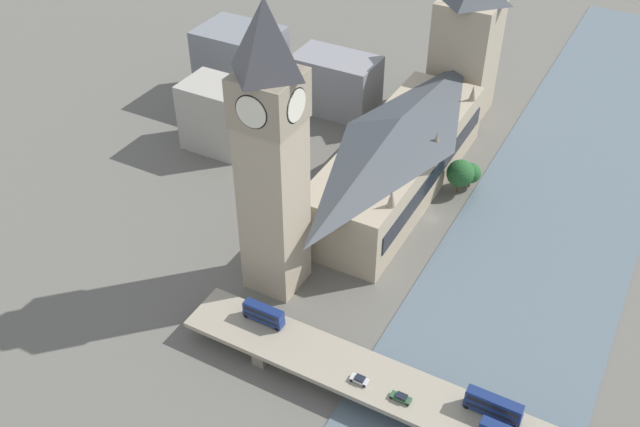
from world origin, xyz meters
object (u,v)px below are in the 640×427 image
Objects in this scene: clock_tower at (271,148)px; victoria_tower at (466,45)px; parliament_hall at (398,155)px; road_bridge at (458,417)px; double_decker_bus_rear at (493,406)px; double_decker_bus_lead at (264,313)px; car_southbound_mid at (360,379)px; car_southbound_lead at (401,397)px.

clock_tower is 106.08m from victoria_tower.
parliament_hall is 1.52× the size of victoria_tower.
parliament_hall is 1.08× the size of clock_tower.
victoria_tower is 134.69m from road_bridge.
clock_tower reaches higher than double_decker_bus_rear.
double_decker_bus_lead is 27.51m from car_southbound_mid.
road_bridge is 12.77× the size of double_decker_bus_lead.
car_southbound_lead is (-36.51, 5.19, -1.83)m from double_decker_bus_lead.
double_decker_bus_lead is 2.27× the size of car_southbound_lead.
double_decker_bus_rear is (-54.08, -0.32, 0.24)m from double_decker_bus_lead.
victoria_tower is at bearing -70.22° from road_bridge.
car_southbound_lead is at bearing 152.08° from clock_tower.
parliament_hall is 85.39m from double_decker_bus_rear.
victoria_tower is at bearing -75.34° from car_southbound_lead.
victoria_tower is 133.30m from car_southbound_lead.
parliament_hall is at bearing -65.72° from car_southbound_lead.
clock_tower reaches higher than car_southbound_mid.
road_bridge is at bearing -168.30° from car_southbound_lead.
victoria_tower is 0.41× the size of road_bridge.
victoria_tower is 11.90× the size of car_southbound_lead.
parliament_hall is 77.83m from car_southbound_mid.
parliament_hall is 0.63× the size of road_bridge.
double_decker_bus_lead is 2.55× the size of car_southbound_mid.
clock_tower is at bearing -16.15° from double_decker_bus_rear.
victoria_tower is 131.14m from car_southbound_mid.
car_southbound_lead reaches higher than road_bridge.
parliament_hall is at bearing 90.06° from victoria_tower.
road_bridge is 12.04m from car_southbound_lead.
parliament_hall is at bearing -92.63° from double_decker_bus_lead.
clock_tower is (10.74, 50.58, 27.76)m from parliament_hall.
double_decker_bus_rear is at bearing 112.64° from victoria_tower.
road_bridge is at bearing 122.18° from parliament_hall.
victoria_tower is at bearing -95.84° from clock_tower.
road_bridge is (-45.01, 71.52, -7.97)m from parliament_hall.
double_decker_bus_lead is 54.08m from double_decker_bus_rear.
car_southbound_mid reaches higher than road_bridge.
double_decker_bus_rear reaches higher than car_southbound_lead.
parliament_hall is 81.34m from car_southbound_lead.
road_bridge is 21.40m from car_southbound_mid.
parliament_hall is 20.41× the size of car_southbound_mid.
double_decker_bus_lead is 36.92m from car_southbound_lead.
clock_tower is 7.43× the size of double_decker_bus_lead.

